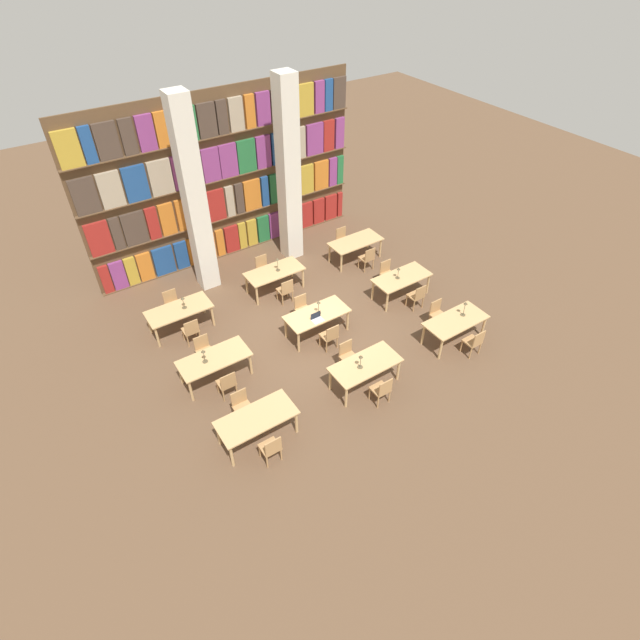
# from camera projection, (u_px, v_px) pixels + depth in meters

# --- Properties ---
(ground_plane) EXTENTS (40.00, 40.00, 0.00)m
(ground_plane) POSITION_uv_depth(u_px,v_px,m) (315.00, 333.00, 14.52)
(ground_plane) COLOR brown
(bookshelf_bank) EXTENTS (9.37, 0.35, 5.50)m
(bookshelf_bank) POSITION_uv_depth(u_px,v_px,m) (226.00, 181.00, 16.15)
(bookshelf_bank) COLOR brown
(bookshelf_bank) RESTS_ON ground_plane
(pillar_left) EXTENTS (0.59, 0.59, 6.00)m
(pillar_left) POSITION_uv_depth(u_px,v_px,m) (194.00, 200.00, 14.41)
(pillar_left) COLOR silver
(pillar_left) RESTS_ON ground_plane
(pillar_center) EXTENTS (0.59, 0.59, 6.00)m
(pillar_center) POSITION_uv_depth(u_px,v_px,m) (288.00, 174.00, 15.73)
(pillar_center) COLOR silver
(pillar_center) RESTS_ON ground_plane
(reading_table_0) EXTENTS (1.83, 0.86, 0.75)m
(reading_table_0) POSITION_uv_depth(u_px,v_px,m) (257.00, 420.00, 11.32)
(reading_table_0) COLOR tan
(reading_table_0) RESTS_ON ground_plane
(chair_0) EXTENTS (0.42, 0.40, 0.86)m
(chair_0) POSITION_uv_depth(u_px,v_px,m) (271.00, 448.00, 10.98)
(chair_0) COLOR tan
(chair_0) RESTS_ON ground_plane
(chair_1) EXTENTS (0.42, 0.40, 0.86)m
(chair_1) POSITION_uv_depth(u_px,v_px,m) (242.00, 406.00, 11.89)
(chair_1) COLOR tan
(chair_1) RESTS_ON ground_plane
(reading_table_1) EXTENTS (1.83, 0.86, 0.75)m
(reading_table_1) POSITION_uv_depth(u_px,v_px,m) (365.00, 366.00, 12.60)
(reading_table_1) COLOR tan
(reading_table_1) RESTS_ON ground_plane
(chair_2) EXTENTS (0.42, 0.40, 0.86)m
(chair_2) POSITION_uv_depth(u_px,v_px,m) (382.00, 390.00, 12.27)
(chair_2) COLOR tan
(chair_2) RESTS_ON ground_plane
(chair_3) EXTENTS (0.42, 0.40, 0.86)m
(chair_3) POSITION_uv_depth(u_px,v_px,m) (348.00, 355.00, 13.17)
(chair_3) COLOR tan
(chair_3) RESTS_ON ground_plane
(desk_lamp_0) EXTENTS (0.14, 0.14, 0.42)m
(desk_lamp_0) POSITION_uv_depth(u_px,v_px,m) (361.00, 359.00, 12.27)
(desk_lamp_0) COLOR brown
(desk_lamp_0) RESTS_ON reading_table_1
(reading_table_2) EXTENTS (1.83, 0.86, 0.75)m
(reading_table_2) POSITION_uv_depth(u_px,v_px,m) (455.00, 322.00, 13.88)
(reading_table_2) COLOR tan
(reading_table_2) RESTS_ON ground_plane
(chair_4) EXTENTS (0.42, 0.40, 0.86)m
(chair_4) POSITION_uv_depth(u_px,v_px,m) (474.00, 342.00, 13.57)
(chair_4) COLOR tan
(chair_4) RESTS_ON ground_plane
(chair_5) EXTENTS (0.42, 0.40, 0.86)m
(chair_5) POSITION_uv_depth(u_px,v_px,m) (437.00, 313.00, 14.47)
(chair_5) COLOR tan
(chair_5) RESTS_ON ground_plane
(desk_lamp_1) EXTENTS (0.14, 0.14, 0.46)m
(desk_lamp_1) POSITION_uv_depth(u_px,v_px,m) (465.00, 306.00, 13.78)
(desk_lamp_1) COLOR brown
(desk_lamp_1) RESTS_ON reading_table_2
(reading_table_3) EXTENTS (1.83, 0.86, 0.75)m
(reading_table_3) POSITION_uv_depth(u_px,v_px,m) (214.00, 360.00, 12.75)
(reading_table_3) COLOR tan
(reading_table_3) RESTS_ON ground_plane
(chair_6) EXTENTS (0.42, 0.40, 0.86)m
(chair_6) POSITION_uv_depth(u_px,v_px,m) (227.00, 383.00, 12.43)
(chair_6) COLOR tan
(chair_6) RESTS_ON ground_plane
(chair_7) EXTENTS (0.42, 0.40, 0.86)m
(chair_7) POSITION_uv_depth(u_px,v_px,m) (204.00, 350.00, 13.33)
(chair_7) COLOR tan
(chair_7) RESTS_ON ground_plane
(desk_lamp_2) EXTENTS (0.14, 0.14, 0.41)m
(desk_lamp_2) POSITION_uv_depth(u_px,v_px,m) (204.00, 354.00, 12.42)
(desk_lamp_2) COLOR brown
(desk_lamp_2) RESTS_ON reading_table_3
(reading_table_4) EXTENTS (1.83, 0.86, 0.75)m
(reading_table_4) POSITION_uv_depth(u_px,v_px,m) (317.00, 316.00, 14.09)
(reading_table_4) COLOR tan
(reading_table_4) RESTS_ON ground_plane
(chair_8) EXTENTS (0.42, 0.40, 0.86)m
(chair_8) POSITION_uv_depth(u_px,v_px,m) (330.00, 336.00, 13.75)
(chair_8) COLOR tan
(chair_8) RESTS_ON ground_plane
(chair_9) EXTENTS (0.42, 0.40, 0.86)m
(chair_9) POSITION_uv_depth(u_px,v_px,m) (302.00, 308.00, 14.65)
(chair_9) COLOR tan
(chair_9) RESTS_ON ground_plane
(desk_lamp_3) EXTENTS (0.14, 0.14, 0.44)m
(desk_lamp_3) POSITION_uv_depth(u_px,v_px,m) (319.00, 305.00, 13.84)
(desk_lamp_3) COLOR brown
(desk_lamp_3) RESTS_ON reading_table_4
(laptop) EXTENTS (0.32, 0.22, 0.21)m
(laptop) POSITION_uv_depth(u_px,v_px,m) (317.00, 319.00, 13.80)
(laptop) COLOR silver
(laptop) RESTS_ON reading_table_4
(reading_table_5) EXTENTS (1.83, 0.86, 0.75)m
(reading_table_5) POSITION_uv_depth(u_px,v_px,m) (402.00, 279.00, 15.42)
(reading_table_5) COLOR tan
(reading_table_5) RESTS_ON ground_plane
(chair_10) EXTENTS (0.42, 0.40, 0.86)m
(chair_10) POSITION_uv_depth(u_px,v_px,m) (417.00, 296.00, 15.11)
(chair_10) COLOR tan
(chair_10) RESTS_ON ground_plane
(chair_11) EXTENTS (0.42, 0.40, 0.86)m
(chair_11) POSITION_uv_depth(u_px,v_px,m) (387.00, 273.00, 16.01)
(chair_11) COLOR tan
(chair_11) RESTS_ON ground_plane
(desk_lamp_4) EXTENTS (0.14, 0.14, 0.39)m
(desk_lamp_4) POSITION_uv_depth(u_px,v_px,m) (398.00, 271.00, 15.14)
(desk_lamp_4) COLOR brown
(desk_lamp_4) RESTS_ON reading_table_5
(reading_table_6) EXTENTS (1.83, 0.86, 0.75)m
(reading_table_6) POSITION_uv_depth(u_px,v_px,m) (179.00, 311.00, 14.24)
(reading_table_6) COLOR tan
(reading_table_6) RESTS_ON ground_plane
(chair_12) EXTENTS (0.42, 0.40, 0.86)m
(chair_12) POSITION_uv_depth(u_px,v_px,m) (191.00, 330.00, 13.93)
(chair_12) COLOR tan
(chair_12) RESTS_ON ground_plane
(chair_13) EXTENTS (0.42, 0.40, 0.86)m
(chair_13) POSITION_uv_depth(u_px,v_px,m) (172.00, 303.00, 14.83)
(chair_13) COLOR tan
(chair_13) RESTS_ON ground_plane
(desk_lamp_5) EXTENTS (0.14, 0.14, 0.39)m
(desk_lamp_5) POSITION_uv_depth(u_px,v_px,m) (183.00, 301.00, 14.05)
(desk_lamp_5) COLOR brown
(desk_lamp_5) RESTS_ON reading_table_6
(reading_table_7) EXTENTS (1.83, 0.86, 0.75)m
(reading_table_7) POSITION_uv_depth(u_px,v_px,m) (274.00, 273.00, 15.66)
(reading_table_7) COLOR tan
(reading_table_7) RESTS_ON ground_plane
(chair_14) EXTENTS (0.42, 0.40, 0.86)m
(chair_14) POSITION_uv_depth(u_px,v_px,m) (286.00, 290.00, 15.33)
(chair_14) COLOR tan
(chair_14) RESTS_ON ground_plane
(chair_15) EXTENTS (0.42, 0.40, 0.86)m
(chair_15) POSITION_uv_depth(u_px,v_px,m) (263.00, 268.00, 16.23)
(chair_15) COLOR tan
(chair_15) RESTS_ON ground_plane
(desk_lamp_6) EXTENTS (0.14, 0.14, 0.46)m
(desk_lamp_6) POSITION_uv_depth(u_px,v_px,m) (277.00, 262.00, 15.42)
(desk_lamp_6) COLOR brown
(desk_lamp_6) RESTS_ON reading_table_7
(reading_table_8) EXTENTS (1.83, 0.86, 0.75)m
(reading_table_8) POSITION_uv_depth(u_px,v_px,m) (356.00, 243.00, 16.99)
(reading_table_8) COLOR tan
(reading_table_8) RESTS_ON ground_plane
(chair_16) EXTENTS (0.42, 0.40, 0.86)m
(chair_16) POSITION_uv_depth(u_px,v_px,m) (368.00, 258.00, 16.66)
(chair_16) COLOR tan
(chair_16) RESTS_ON ground_plane
(chair_17) EXTENTS (0.42, 0.40, 0.86)m
(chair_17) POSITION_uv_depth(u_px,v_px,m) (343.00, 239.00, 17.57)
(chair_17) COLOR tan
(chair_17) RESTS_ON ground_plane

